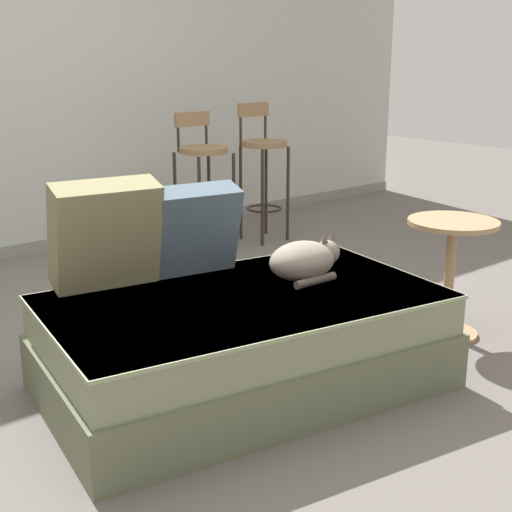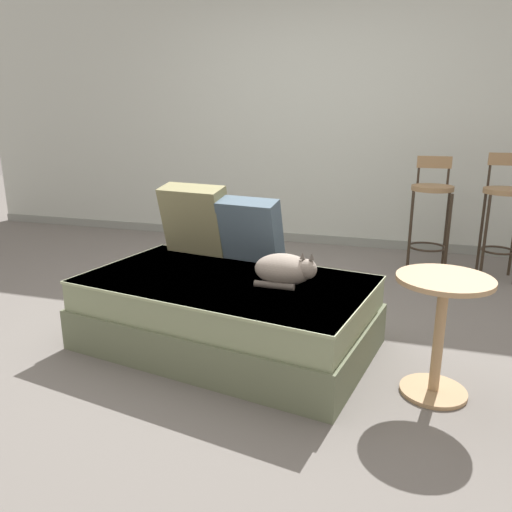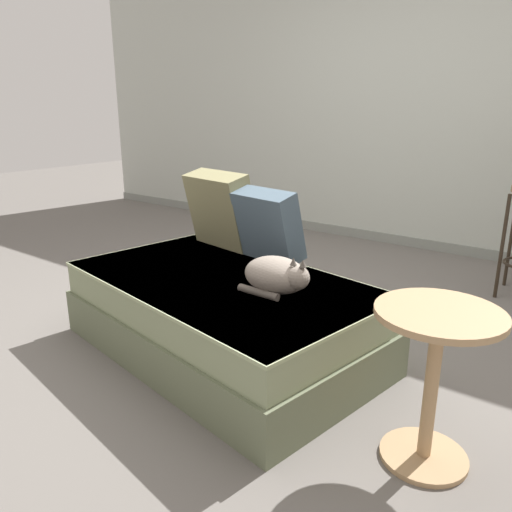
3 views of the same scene
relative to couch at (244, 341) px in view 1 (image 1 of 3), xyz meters
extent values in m
plane|color=#66605B|center=(0.00, 0.40, -0.21)|extent=(16.00, 16.00, 0.00)
cube|color=gray|center=(0.00, 2.60, -0.17)|extent=(8.00, 0.02, 0.09)
cube|color=#636B50|center=(0.00, 0.00, -0.09)|extent=(1.78, 1.23, 0.24)
cube|color=gray|center=(0.00, 0.00, 0.11)|extent=(1.73, 1.18, 0.18)
cube|color=#98A47B|center=(0.00, 0.00, 0.19)|extent=(1.75, 1.19, 0.02)
cube|color=#847F56|center=(-0.38, 0.45, 0.44)|extent=(0.48, 0.33, 0.47)
cube|color=#4C6070|center=(0.02, 0.38, 0.41)|extent=(0.42, 0.30, 0.41)
ellipsoid|color=gray|center=(0.34, 0.01, 0.29)|extent=(0.32, 0.25, 0.17)
sphere|color=gray|center=(0.47, -0.02, 0.31)|extent=(0.11, 0.11, 0.11)
cone|color=#544C44|center=(0.45, -0.02, 0.38)|extent=(0.03, 0.03, 0.04)
cone|color=#544C44|center=(0.50, -0.02, 0.38)|extent=(0.03, 0.03, 0.04)
cylinder|color=#544C44|center=(0.31, -0.10, 0.23)|extent=(0.22, 0.04, 0.04)
cylinder|color=#2D2319|center=(0.99, 1.70, 0.15)|extent=(0.02, 0.02, 0.71)
cylinder|color=#2D2319|center=(1.29, 1.70, 0.15)|extent=(0.02, 0.02, 0.71)
cylinder|color=#2D2319|center=(0.99, 2.00, 0.15)|extent=(0.02, 0.02, 0.71)
cylinder|color=#2D2319|center=(1.29, 2.00, 0.15)|extent=(0.02, 0.02, 0.71)
torus|color=#2D2319|center=(1.14, 1.85, 0.02)|extent=(0.31, 0.31, 0.02)
cylinder|color=olive|center=(1.14, 1.85, 0.52)|extent=(0.34, 0.34, 0.04)
cylinder|color=#2D2319|center=(1.02, 1.98, 0.61)|extent=(0.02, 0.02, 0.22)
cylinder|color=#2D2319|center=(1.26, 1.98, 0.61)|extent=(0.02, 0.02, 0.22)
cube|color=olive|center=(1.14, 1.98, 0.72)|extent=(0.28, 0.03, 0.10)
cylinder|color=#2D2319|center=(1.57, 1.72, 0.15)|extent=(0.02, 0.02, 0.71)
cylinder|color=#2D2319|center=(1.82, 1.72, 0.15)|extent=(0.02, 0.02, 0.71)
cylinder|color=#2D2319|center=(1.57, 1.98, 0.15)|extent=(0.02, 0.02, 0.71)
cylinder|color=#2D2319|center=(1.82, 1.98, 0.15)|extent=(0.02, 0.02, 0.71)
torus|color=#2D2319|center=(1.70, 1.85, 0.03)|extent=(0.27, 0.27, 0.02)
cylinder|color=olive|center=(1.70, 1.85, 0.52)|extent=(0.34, 0.34, 0.04)
cylinder|color=#2D2319|center=(1.58, 1.98, 0.63)|extent=(0.02, 0.02, 0.26)
cylinder|color=#2D2319|center=(1.82, 1.98, 0.63)|extent=(0.02, 0.02, 0.26)
cube|color=olive|center=(1.70, 1.98, 0.76)|extent=(0.28, 0.03, 0.10)
cylinder|color=tan|center=(1.15, -0.20, 0.08)|extent=(0.05, 0.05, 0.57)
cylinder|color=tan|center=(1.15, -0.20, -0.20)|extent=(0.32, 0.32, 0.02)
cylinder|color=tan|center=(1.15, -0.20, 0.37)|extent=(0.44, 0.44, 0.02)
camera|label=1|loc=(-1.75, -2.17, 1.17)|focal=50.00mm
camera|label=2|loc=(0.97, -2.53, 1.10)|focal=35.00mm
camera|label=3|loc=(1.58, -1.82, 1.06)|focal=35.00mm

